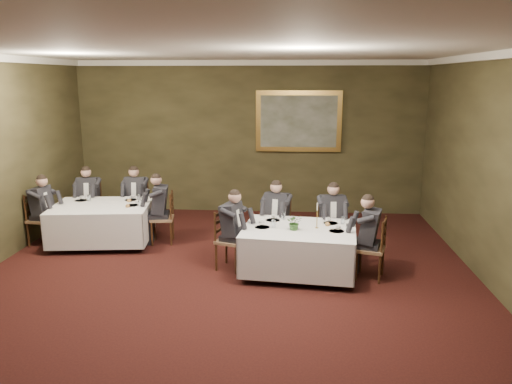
# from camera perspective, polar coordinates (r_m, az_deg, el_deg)

# --- Properties ---
(ground) EXTENTS (10.00, 10.00, 0.00)m
(ground) POSITION_cam_1_polar(r_m,az_deg,el_deg) (7.28, -4.21, -12.49)
(ground) COLOR black
(ground) RESTS_ON ground
(ceiling) EXTENTS (8.00, 10.00, 0.10)m
(ceiling) POSITION_cam_1_polar(r_m,az_deg,el_deg) (6.58, -4.74, 16.18)
(ceiling) COLOR silver
(ceiling) RESTS_ON back_wall
(back_wall) EXTENTS (8.00, 0.10, 3.50)m
(back_wall) POSITION_cam_1_polar(r_m,az_deg,el_deg) (11.62, -0.77, 6.19)
(back_wall) COLOR #2C2816
(back_wall) RESTS_ON ground
(crown_molding) EXTENTS (8.00, 10.00, 0.12)m
(crown_molding) POSITION_cam_1_polar(r_m,az_deg,el_deg) (6.58, -4.73, 15.66)
(crown_molding) COLOR white
(crown_molding) RESTS_ON back_wall
(table_main) EXTENTS (1.94, 1.56, 0.67)m
(table_main) POSITION_cam_1_polar(r_m,az_deg,el_deg) (8.15, 4.92, -6.25)
(table_main) COLOR black
(table_main) RESTS_ON ground
(table_second) EXTENTS (1.96, 1.58, 0.67)m
(table_second) POSITION_cam_1_polar(r_m,az_deg,el_deg) (9.98, -17.15, -3.17)
(table_second) COLOR black
(table_second) RESTS_ON ground
(chair_main_backleft) EXTENTS (0.54, 0.52, 1.00)m
(chair_main_backleft) POSITION_cam_1_polar(r_m,az_deg,el_deg) (9.13, 2.43, -5.17)
(chair_main_backleft) COLOR brown
(chair_main_backleft) RESTS_ON ground
(diner_main_backleft) EXTENTS (0.51, 0.57, 1.35)m
(diner_main_backleft) POSITION_cam_1_polar(r_m,az_deg,el_deg) (9.05, 2.42, -3.82)
(diner_main_backleft) COLOR black
(diner_main_backleft) RESTS_ON chair_main_backleft
(chair_main_backright) EXTENTS (0.48, 0.47, 1.00)m
(chair_main_backright) POSITION_cam_1_polar(r_m,az_deg,el_deg) (9.06, 8.52, -5.46)
(chair_main_backright) COLOR brown
(chair_main_backright) RESTS_ON ground
(diner_main_backright) EXTENTS (0.45, 0.52, 1.35)m
(diner_main_backright) POSITION_cam_1_polar(r_m,az_deg,el_deg) (8.97, 8.58, -4.10)
(diner_main_backright) COLOR black
(diner_main_backright) RESTS_ON chair_main_backright
(chair_main_endleft) EXTENTS (0.54, 0.55, 1.00)m
(chair_main_endleft) POSITION_cam_1_polar(r_m,az_deg,el_deg) (8.38, -2.96, -6.86)
(chair_main_endleft) COLOR brown
(chair_main_endleft) RESTS_ON ground
(diner_main_endleft) EXTENTS (0.58, 0.53, 1.35)m
(diner_main_endleft) POSITION_cam_1_polar(r_m,az_deg,el_deg) (8.30, -2.90, -5.39)
(diner_main_endleft) COLOR black
(diner_main_endleft) RESTS_ON chair_main_endleft
(chair_main_endright) EXTENTS (0.53, 0.54, 1.00)m
(chair_main_endright) POSITION_cam_1_polar(r_m,az_deg,el_deg) (8.19, 12.96, -7.68)
(chair_main_endright) COLOR brown
(chair_main_endright) RESTS_ON ground
(diner_main_endright) EXTENTS (0.57, 0.52, 1.35)m
(diner_main_endright) POSITION_cam_1_polar(r_m,az_deg,el_deg) (8.11, 12.96, -6.16)
(diner_main_endright) COLOR black
(diner_main_endright) RESTS_ON chair_main_endright
(chair_sec_backleft) EXTENTS (0.48, 0.46, 1.00)m
(chair_sec_backleft) POSITION_cam_1_polar(r_m,az_deg,el_deg) (11.01, -18.36, -2.65)
(chair_sec_backleft) COLOR brown
(chair_sec_backleft) RESTS_ON ground
(diner_sec_backleft) EXTENTS (0.45, 0.51, 1.35)m
(diner_sec_backleft) POSITION_cam_1_polar(r_m,az_deg,el_deg) (10.95, -18.46, -1.51)
(diner_sec_backleft) COLOR black
(diner_sec_backleft) RESTS_ON chair_sec_backleft
(chair_sec_backright) EXTENTS (0.45, 0.43, 1.00)m
(chair_sec_backright) POSITION_cam_1_polar(r_m,az_deg,el_deg) (10.79, -13.37, -2.65)
(chair_sec_backright) COLOR brown
(chair_sec_backright) RESTS_ON ground
(diner_sec_backright) EXTENTS (0.42, 0.49, 1.35)m
(diner_sec_backright) POSITION_cam_1_polar(r_m,az_deg,el_deg) (10.72, -13.45, -1.49)
(diner_sec_backright) COLOR black
(diner_sec_backright) RESTS_ON chair_sec_backright
(chair_sec_endright) EXTENTS (0.48, 0.49, 1.00)m
(chair_sec_endright) POSITION_cam_1_polar(r_m,az_deg,el_deg) (9.80, -10.57, -4.10)
(chair_sec_endright) COLOR brown
(chair_sec_endright) RESTS_ON ground
(diner_sec_endright) EXTENTS (0.53, 0.46, 1.35)m
(diner_sec_endright) POSITION_cam_1_polar(r_m,az_deg,el_deg) (9.74, -10.69, -2.82)
(diner_sec_endright) COLOR black
(diner_sec_endright) RESTS_ON chair_sec_endright
(chair_sec_endleft) EXTENTS (0.48, 0.49, 1.00)m
(chair_sec_endleft) POSITION_cam_1_polar(r_m,az_deg,el_deg) (10.38, -23.24, -4.00)
(chair_sec_endleft) COLOR brown
(chair_sec_endleft) RESTS_ON ground
(diner_sec_endleft) EXTENTS (0.53, 0.46, 1.35)m
(diner_sec_endleft) POSITION_cam_1_polar(r_m,az_deg,el_deg) (10.31, -23.30, -2.79)
(diner_sec_endleft) COLOR black
(diner_sec_endleft) RESTS_ON chair_sec_endleft
(centerpiece) EXTENTS (0.25, 0.22, 0.27)m
(centerpiece) POSITION_cam_1_polar(r_m,az_deg,el_deg) (7.92, 4.43, -3.38)
(centerpiece) COLOR #2D5926
(centerpiece) RESTS_ON table_main
(candlestick) EXTENTS (0.06, 0.06, 0.43)m
(candlestick) POSITION_cam_1_polar(r_m,az_deg,el_deg) (8.05, 6.99, -3.01)
(candlestick) COLOR #A58032
(candlestick) RESTS_ON table_main
(place_setting_table_main) EXTENTS (0.33, 0.31, 0.14)m
(place_setting_table_main) POSITION_cam_1_polar(r_m,az_deg,el_deg) (8.48, 2.30, -2.98)
(place_setting_table_main) COLOR white
(place_setting_table_main) RESTS_ON table_main
(place_setting_table_second) EXTENTS (0.33, 0.31, 0.14)m
(place_setting_table_second) POSITION_cam_1_polar(r_m,az_deg,el_deg) (10.38, -19.04, -0.71)
(place_setting_table_second) COLOR white
(place_setting_table_second) RESTS_ON table_second
(painting) EXTENTS (1.94, 0.09, 1.38)m
(painting) POSITION_cam_1_polar(r_m,az_deg,el_deg) (11.48, 4.89, 8.05)
(painting) COLOR #E6BC54
(painting) RESTS_ON back_wall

